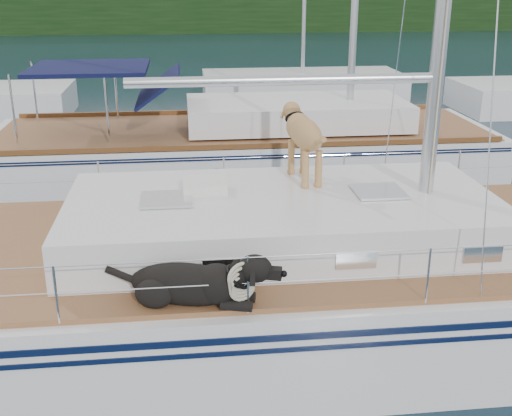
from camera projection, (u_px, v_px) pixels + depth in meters
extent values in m
plane|color=black|center=(219.00, 330.00, 8.31)|extent=(120.00, 120.00, 0.00)
cube|color=#595147|center=(185.00, 23.00, 51.21)|extent=(92.00, 1.00, 1.20)
cube|color=silver|center=(219.00, 296.00, 8.14)|extent=(12.00, 3.80, 1.40)
cube|color=#98613C|center=(218.00, 243.00, 7.89)|extent=(11.52, 3.50, 0.06)
cube|color=silver|center=(282.00, 218.00, 7.87)|extent=(5.20, 2.50, 0.55)
cylinder|color=silver|center=(284.00, 80.00, 7.29)|extent=(3.60, 0.12, 0.12)
cylinder|color=silver|center=(227.00, 259.00, 6.05)|extent=(10.56, 0.01, 0.01)
cylinder|color=silver|center=(210.00, 159.00, 9.32)|extent=(10.56, 0.01, 0.01)
cube|color=#1D46B5|center=(113.00, 212.00, 8.76)|extent=(0.66, 0.48, 0.05)
cube|color=silver|center=(205.00, 186.00, 7.94)|extent=(0.54, 0.45, 0.14)
torus|color=beige|center=(242.00, 277.00, 6.14)|extent=(0.41, 0.25, 0.39)
cube|color=silver|center=(243.00, 158.00, 14.42)|extent=(11.00, 3.50, 1.30)
cube|color=#98613C|center=(243.00, 130.00, 14.20)|extent=(10.56, 3.29, 0.06)
cube|color=silver|center=(296.00, 113.00, 14.20)|extent=(4.80, 2.30, 0.55)
cube|color=#0D1037|center=(90.00, 68.00, 13.38)|extent=(2.40, 2.30, 0.08)
cube|color=silver|center=(302.00, 88.00, 23.52)|extent=(7.20, 3.00, 1.10)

